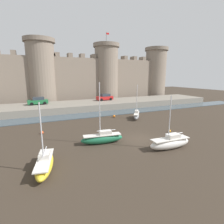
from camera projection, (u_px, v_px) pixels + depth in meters
The scene contains 13 objects.
ground_plane at pixel (139, 139), 21.29m from camera, with size 160.00×160.00×0.00m, color #382D23.
water_channel at pixel (98, 114), 34.81m from camera, with size 80.00×4.50×0.10m, color #3D4C56.
quay_road at pixel (87, 105), 41.14m from camera, with size 65.77×10.00×1.46m, color gray.
castle at pixel (77, 76), 48.26m from camera, with size 61.31×7.55×19.61m.
sailboat_midflat_centre at pixel (45, 164), 14.14m from camera, with size 2.16×4.87×5.66m.
sailboat_near_channel_left at pixel (102, 138), 19.78m from camera, with size 4.93×1.74×6.93m.
sailboat_midflat_right at pixel (136, 115), 31.17m from camera, with size 3.10×3.78×6.08m.
sailboat_foreground_left at pixel (170, 143), 18.38m from camera, with size 4.89×1.54×5.64m.
mooring_buoy_near_shore at pixel (42, 133), 23.04m from camera, with size 0.42×0.42×0.42m, color #E04C1E.
mooring_buoy_mid_mud at pixel (114, 116), 32.32m from camera, with size 0.45×0.45×0.45m, color orange.
mooring_buoy_off_centre at pixel (170, 131), 23.73m from camera, with size 0.36×0.36×0.36m, color orange.
car_quay_centre_west at pixel (38, 101), 37.68m from camera, with size 4.21×2.09×1.62m.
car_quay_west at pixel (105, 97), 44.18m from camera, with size 4.21×2.09×1.62m.
Camera 1 is at (-11.36, -17.00, 7.57)m, focal length 28.00 mm.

